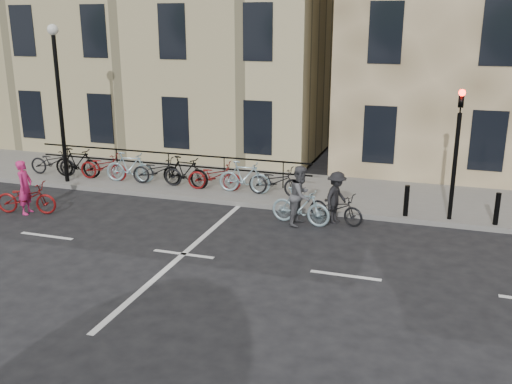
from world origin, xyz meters
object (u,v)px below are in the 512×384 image
(traffic_light, at_px, (457,139))
(cyclist_dark, at_px, (336,203))
(cyclist_pink, at_px, (26,195))
(cyclist_grey, at_px, (301,201))
(lamp_post, at_px, (58,85))

(traffic_light, height_order, cyclist_dark, traffic_light)
(traffic_light, bearing_deg, cyclist_pink, -166.32)
(cyclist_grey, bearing_deg, lamp_post, 90.09)
(cyclist_pink, bearing_deg, cyclist_dark, -89.97)
(lamp_post, xyz_separation_m, cyclist_pink, (0.73, -2.97, -2.93))
(traffic_light, xyz_separation_m, cyclist_pink, (-11.97, -2.91, -1.89))
(lamp_post, distance_m, cyclist_grey, 9.25)
(cyclist_pink, bearing_deg, lamp_post, 0.98)
(traffic_light, xyz_separation_m, cyclist_dark, (-3.07, -0.87, -1.87))
(lamp_post, height_order, cyclist_pink, lamp_post)
(cyclist_pink, relative_size, cyclist_grey, 1.06)
(lamp_post, xyz_separation_m, cyclist_grey, (8.70, -1.37, -2.80))
(lamp_post, relative_size, cyclist_pink, 2.76)
(traffic_light, bearing_deg, cyclist_dark, -164.19)
(cyclist_pink, relative_size, cyclist_dark, 1.08)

